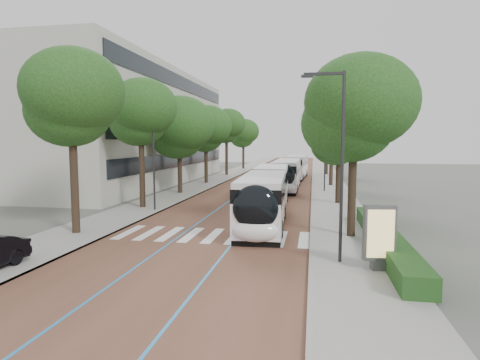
{
  "coord_description": "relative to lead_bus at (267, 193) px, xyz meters",
  "views": [
    {
      "loc": [
        5.6,
        -20.21,
        5.24
      ],
      "look_at": [
        0.31,
        8.74,
        2.4
      ],
      "focal_mm": 30.0,
      "sensor_mm": 36.0,
      "label": 1
    }
  ],
  "objects": [
    {
      "name": "hedge",
      "position": [
        6.6,
        -7.35,
        -1.11
      ],
      "size": [
        1.2,
        14.0,
        0.8
      ],
      "primitive_type": "cube",
      "color": "#184116",
      "rests_on": "sidewalk_right"
    },
    {
      "name": "trees_right",
      "position": [
        5.2,
        14.21,
        4.52
      ],
      "size": [
        5.89,
        47.78,
        9.21
      ],
      "color": "black",
      "rests_on": "ground"
    },
    {
      "name": "zebra_crossing",
      "position": [
        -2.3,
        -6.35,
        -1.6
      ],
      "size": [
        10.55,
        3.6,
        0.01
      ],
      "color": "silver",
      "rests_on": "ground"
    },
    {
      "name": "streetlight_far",
      "position": [
        4.11,
        14.65,
        3.19
      ],
      "size": [
        1.82,
        0.2,
        8.0
      ],
      "color": "#28282B",
      "rests_on": "sidewalk_right"
    },
    {
      "name": "ad_panel",
      "position": [
        5.75,
        -11.17,
        -0.15
      ],
      "size": [
        1.29,
        0.56,
        2.6
      ],
      "rotation": [
        0.0,
        0.0,
        0.15
      ],
      "color": "#59595B",
      "rests_on": "sidewalk_right"
    },
    {
      "name": "trees_left",
      "position": [
        -10.0,
        17.32,
        5.16
      ],
      "size": [
        6.49,
        60.45,
        9.69
      ],
      "color": "black",
      "rests_on": "ground"
    },
    {
      "name": "lane_line_left",
      "position": [
        -4.1,
        32.65,
        -1.6
      ],
      "size": [
        0.12,
        126.0,
        0.01
      ],
      "primitive_type": "cube",
      "color": "#2375B3",
      "rests_on": "road"
    },
    {
      "name": "kerb_right",
      "position": [
        3.1,
        32.65,
        -1.57
      ],
      "size": [
        0.2,
        140.0,
        0.14
      ],
      "primitive_type": "cube",
      "color": "gray",
      "rests_on": "ground"
    },
    {
      "name": "lamp_post_left",
      "position": [
        -8.6,
        0.65,
        2.49
      ],
      "size": [
        0.14,
        0.14,
        8.0
      ],
      "primitive_type": "cylinder",
      "color": "#28282B",
      "rests_on": "sidewalk_left"
    },
    {
      "name": "lead_bus",
      "position": [
        0.0,
        0.0,
        0.0
      ],
      "size": [
        3.31,
        18.49,
        3.2
      ],
      "rotation": [
        0.0,
        0.0,
        0.04
      ],
      "color": "black",
      "rests_on": "ground"
    },
    {
      "name": "office_building",
      "position": [
        -21.98,
        20.65,
        5.37
      ],
      "size": [
        18.11,
        40.0,
        14.0
      ],
      "color": "#AFADA2",
      "rests_on": "ground"
    },
    {
      "name": "streetlight_near",
      "position": [
        4.11,
        -10.35,
        3.19
      ],
      "size": [
        1.82,
        0.2,
        8.0
      ],
      "color": "#28282B",
      "rests_on": "sidewalk_right"
    },
    {
      "name": "sidewalk_left",
      "position": [
        -10.0,
        32.65,
        -1.57
      ],
      "size": [
        4.0,
        140.0,
        0.12
      ],
      "primitive_type": "cube",
      "color": "gray",
      "rests_on": "ground"
    },
    {
      "name": "lane_line_right",
      "position": [
        -0.9,
        32.65,
        -1.6
      ],
      "size": [
        0.12,
        126.0,
        0.01
      ],
      "primitive_type": "cube",
      "color": "#2375B3",
      "rests_on": "road"
    },
    {
      "name": "road",
      "position": [
        -2.5,
        32.65,
        -1.62
      ],
      "size": [
        11.0,
        140.0,
        0.02
      ],
      "primitive_type": "cube",
      "color": "brown",
      "rests_on": "ground"
    },
    {
      "name": "sidewalk_right",
      "position": [
        5.0,
        32.65,
        -1.57
      ],
      "size": [
        4.0,
        140.0,
        0.12
      ],
      "primitive_type": "cube",
      "color": "gray",
      "rests_on": "ground"
    },
    {
      "name": "kerb_left",
      "position": [
        -8.1,
        32.65,
        -1.57
      ],
      "size": [
        0.2,
        140.0,
        0.14
      ],
      "primitive_type": "cube",
      "color": "gray",
      "rests_on": "ground"
    },
    {
      "name": "ground",
      "position": [
        -2.5,
        -7.35,
        -1.63
      ],
      "size": [
        160.0,
        160.0,
        0.0
      ],
      "primitive_type": "plane",
      "color": "#51544C",
      "rests_on": "ground"
    },
    {
      "name": "bus_queued_1",
      "position": [
        0.73,
        29.58,
        -0.0
      ],
      "size": [
        3.14,
        12.51,
        3.2
      ],
      "rotation": [
        0.0,
        0.0,
        -0.05
      ],
      "color": "white",
      "rests_on": "ground"
    },
    {
      "name": "bus_queued_0",
      "position": [
        0.33,
        15.91,
        -0.0
      ],
      "size": [
        2.59,
        12.41,
        3.2
      ],
      "rotation": [
        0.0,
        0.0,
        -0.0
      ],
      "color": "white",
      "rests_on": "ground"
    }
  ]
}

